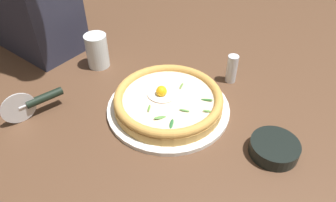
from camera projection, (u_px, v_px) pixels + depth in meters
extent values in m
cube|color=brown|center=(181.00, 118.00, 0.87)|extent=(2.40, 2.40, 0.03)
cylinder|color=white|center=(168.00, 108.00, 0.87)|extent=(0.33, 0.33, 0.01)
cylinder|color=tan|center=(168.00, 103.00, 0.85)|extent=(0.29, 0.29, 0.03)
torus|color=gold|center=(168.00, 98.00, 0.84)|extent=(0.29, 0.29, 0.02)
cylinder|color=#FADEBF|center=(168.00, 99.00, 0.84)|extent=(0.25, 0.25, 0.00)
ellipsoid|color=white|center=(162.00, 93.00, 0.85)|extent=(0.08, 0.07, 0.01)
sphere|color=yellow|center=(162.00, 90.00, 0.85)|extent=(0.03, 0.03, 0.03)
ellipsoid|color=#518C40|center=(184.00, 110.00, 0.80)|extent=(0.03, 0.01, 0.00)
ellipsoid|color=#61963C|center=(149.00, 108.00, 0.81)|extent=(0.02, 0.03, 0.01)
ellipsoid|color=#316D2E|center=(207.00, 100.00, 0.83)|extent=(0.03, 0.01, 0.01)
ellipsoid|color=#538D3F|center=(160.00, 117.00, 0.78)|extent=(0.03, 0.03, 0.01)
ellipsoid|color=#2B6B34|center=(172.00, 124.00, 0.77)|extent=(0.02, 0.03, 0.01)
ellipsoid|color=#53893A|center=(209.00, 110.00, 0.80)|extent=(0.03, 0.02, 0.01)
ellipsoid|color=#608F40|center=(181.00, 86.00, 0.88)|extent=(0.01, 0.03, 0.00)
cylinder|color=black|center=(274.00, 148.00, 0.74)|extent=(0.12, 0.12, 0.03)
cylinder|color=silver|center=(19.00, 108.00, 0.81)|extent=(0.04, 0.08, 0.09)
cylinder|color=silver|center=(23.00, 107.00, 0.81)|extent=(0.02, 0.02, 0.01)
cylinder|color=black|center=(45.00, 98.00, 0.84)|extent=(0.06, 0.10, 0.02)
cylinder|color=silver|center=(97.00, 51.00, 1.00)|extent=(0.07, 0.07, 0.11)
cylinder|color=#B83036|center=(99.00, 60.00, 1.02)|extent=(0.06, 0.06, 0.04)
cylinder|color=silver|center=(232.00, 69.00, 0.94)|extent=(0.03, 0.03, 0.09)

